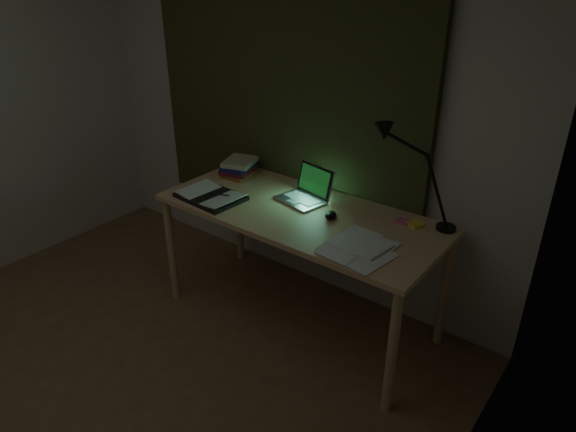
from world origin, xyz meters
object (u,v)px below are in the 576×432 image
object	(u,v)px
loose_papers	(366,245)
desk_lamp	(453,180)
laptop	(300,186)
book_stack	(239,167)
desk	(299,267)
open_textbook	(211,196)

from	to	relation	value
loose_papers	desk_lamp	world-z (taller)	desk_lamp
laptop	book_stack	xyz separation A→B (m)	(-0.60, 0.08, -0.04)
desk	desk_lamp	world-z (taller)	desk_lamp
desk	book_stack	xyz separation A→B (m)	(-0.68, 0.19, 0.47)
desk	desk_lamp	size ratio (longest dim) A/B	2.93
loose_papers	open_textbook	bearing A→B (deg)	-176.11
loose_papers	desk_lamp	xyz separation A→B (m)	(0.27, 0.44, 0.29)
open_textbook	loose_papers	bearing A→B (deg)	7.67
laptop	loose_papers	bearing A→B (deg)	-9.44
open_textbook	loose_papers	size ratio (longest dim) A/B	1.20
desk_lamp	open_textbook	bearing A→B (deg)	-166.39
desk	desk_lamp	distance (m)	1.11
open_textbook	desk_lamp	distance (m)	1.48
desk	loose_papers	size ratio (longest dim) A/B	5.17
book_stack	desk_lamp	distance (m)	1.50
loose_papers	desk_lamp	distance (m)	0.59
desk	book_stack	world-z (taller)	book_stack
open_textbook	loose_papers	xyz separation A→B (m)	(1.09, 0.07, -0.01)
laptop	desk_lamp	bearing A→B (deg)	24.94
laptop	desk_lamp	size ratio (longest dim) A/B	0.55
book_stack	desk_lamp	xyz separation A→B (m)	(1.47, 0.12, 0.24)
laptop	loose_papers	xyz separation A→B (m)	(0.61, -0.24, -0.10)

